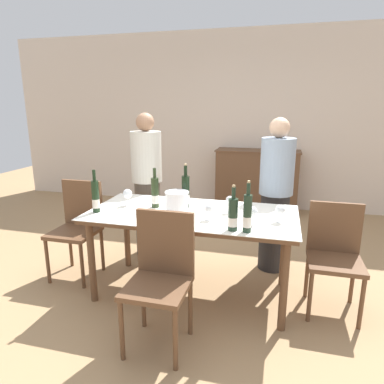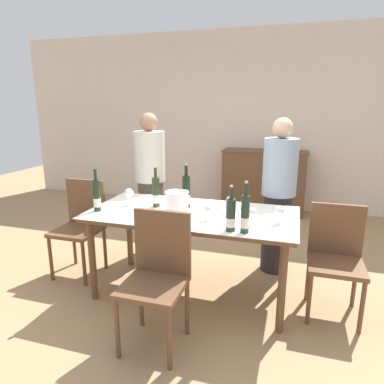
# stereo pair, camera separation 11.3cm
# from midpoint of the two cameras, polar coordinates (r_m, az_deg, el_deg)

# --- Properties ---
(ground_plane) EXTENTS (12.00, 12.00, 0.00)m
(ground_plane) POSITION_cam_midpoint_polar(r_m,az_deg,el_deg) (3.26, 1.04, -16.32)
(ground_plane) COLOR #A37F56
(back_wall) EXTENTS (8.00, 0.10, 2.80)m
(back_wall) POSITION_cam_midpoint_polar(r_m,az_deg,el_deg) (5.70, 9.46, 11.54)
(back_wall) COLOR beige
(back_wall) RESTS_ON ground_plane
(sideboard_cabinet) EXTENTS (1.29, 0.46, 0.98)m
(sideboard_cabinet) POSITION_cam_midpoint_polar(r_m,az_deg,el_deg) (5.50, 12.40, 1.71)
(sideboard_cabinet) COLOR brown
(sideboard_cabinet) RESTS_ON ground_plane
(dining_table) EXTENTS (1.78, 0.88, 0.77)m
(dining_table) POSITION_cam_midpoint_polar(r_m,az_deg,el_deg) (2.97, 1.10, -4.78)
(dining_table) COLOR brown
(dining_table) RESTS_ON ground_plane
(ice_bucket) EXTENTS (0.21, 0.21, 0.18)m
(ice_bucket) POSITION_cam_midpoint_polar(r_m,az_deg,el_deg) (2.91, -1.40, -1.57)
(ice_bucket) COLOR white
(ice_bucket) RESTS_ON dining_table
(wine_bottle_0) EXTENTS (0.07, 0.07, 0.34)m
(wine_bottle_0) POSITION_cam_midpoint_polar(r_m,az_deg,el_deg) (2.51, 7.76, -3.92)
(wine_bottle_0) COLOR #1E3323
(wine_bottle_0) RESTS_ON dining_table
(wine_bottle_1) EXTENTS (0.07, 0.07, 0.40)m
(wine_bottle_1) POSITION_cam_midpoint_polar(r_m,az_deg,el_deg) (3.04, 0.10, -0.09)
(wine_bottle_1) COLOR black
(wine_bottle_1) RESTS_ON dining_table
(wine_bottle_2) EXTENTS (0.06, 0.06, 0.37)m
(wine_bottle_2) POSITION_cam_midpoint_polar(r_m,az_deg,el_deg) (3.05, -14.57, -0.66)
(wine_bottle_2) COLOR black
(wine_bottle_2) RESTS_ON dining_table
(wine_bottle_3) EXTENTS (0.07, 0.07, 0.36)m
(wine_bottle_3) POSITION_cam_midpoint_polar(r_m,az_deg,el_deg) (3.08, -4.98, -0.15)
(wine_bottle_3) COLOR #28381E
(wine_bottle_3) RESTS_ON dining_table
(wine_bottle_4) EXTENTS (0.06, 0.06, 0.38)m
(wine_bottle_4) POSITION_cam_midpoint_polar(r_m,az_deg,el_deg) (2.48, 10.14, -3.77)
(wine_bottle_4) COLOR #1E3323
(wine_bottle_4) RESTS_ON dining_table
(wine_glass_0) EXTENTS (0.07, 0.07, 0.13)m
(wine_glass_0) POSITION_cam_midpoint_polar(r_m,az_deg,el_deg) (2.73, 3.88, -2.93)
(wine_glass_0) COLOR white
(wine_glass_0) RESTS_ON dining_table
(wine_glass_1) EXTENTS (0.08, 0.08, 0.14)m
(wine_glass_1) POSITION_cam_midpoint_polar(r_m,az_deg,el_deg) (2.76, 15.53, -3.15)
(wine_glass_1) COLOR white
(wine_glass_1) RESTS_ON dining_table
(wine_glass_2) EXTENTS (0.08, 0.08, 0.14)m
(wine_glass_2) POSITION_cam_midpoint_polar(r_m,az_deg,el_deg) (2.66, 11.11, -3.44)
(wine_glass_2) COLOR white
(wine_glass_2) RESTS_ON dining_table
(wine_glass_3) EXTENTS (0.08, 0.08, 0.15)m
(wine_glass_3) POSITION_cam_midpoint_polar(r_m,az_deg,el_deg) (3.18, -9.46, -0.23)
(wine_glass_3) COLOR white
(wine_glass_3) RESTS_ON dining_table
(wine_glass_4) EXTENTS (0.07, 0.07, 0.15)m
(wine_glass_4) POSITION_cam_midpoint_polar(r_m,az_deg,el_deg) (2.92, 7.48, -1.55)
(wine_glass_4) COLOR white
(wine_glass_4) RESTS_ON dining_table
(chair_left_end) EXTENTS (0.42, 0.42, 0.94)m
(chair_left_end) POSITION_cam_midpoint_polar(r_m,az_deg,el_deg) (3.58, -17.10, -4.56)
(chair_left_end) COLOR brown
(chair_left_end) RESTS_ON ground_plane
(chair_right_end) EXTENTS (0.42, 0.42, 0.89)m
(chair_right_end) POSITION_cam_midpoint_polar(r_m,az_deg,el_deg) (3.04, 23.83, -9.20)
(chair_right_end) COLOR brown
(chair_right_end) RESTS_ON ground_plane
(chair_near_front) EXTENTS (0.42, 0.42, 0.95)m
(chair_near_front) POSITION_cam_midpoint_polar(r_m,az_deg,el_deg) (2.46, -4.42, -12.80)
(chair_near_front) COLOR brown
(chair_near_front) RESTS_ON ground_plane
(person_host) EXTENTS (0.33, 0.33, 1.58)m
(person_host) POSITION_cam_midpoint_polar(r_m,az_deg,el_deg) (3.80, -6.08, 0.98)
(person_host) COLOR #51473D
(person_host) RESTS_ON ground_plane
(person_guest_left) EXTENTS (0.33, 0.33, 1.55)m
(person_guest_left) POSITION_cam_midpoint_polar(r_m,az_deg,el_deg) (3.50, 15.07, -0.90)
(person_guest_left) COLOR #262628
(person_guest_left) RESTS_ON ground_plane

